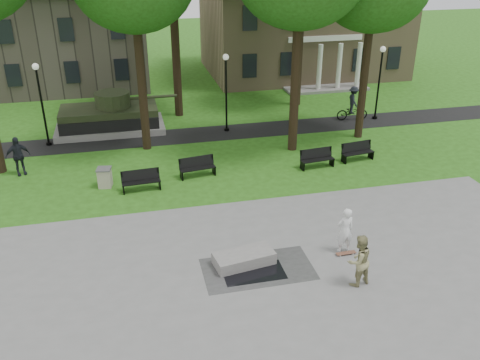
{
  "coord_description": "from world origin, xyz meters",
  "views": [
    {
      "loc": [
        -5.44,
        -16.81,
        10.94
      ],
      "look_at": [
        -0.95,
        2.42,
        1.4
      ],
      "focal_mm": 38.0,
      "sensor_mm": 36.0,
      "label": 1
    }
  ],
  "objects_px": {
    "concrete_block": "(244,258)",
    "park_bench_0": "(141,180)",
    "cyclist": "(353,106)",
    "friend_watching": "(359,261)",
    "skateboarder": "(345,230)",
    "trash_bin": "(105,177)"
  },
  "relations": [
    {
      "from": "friend_watching",
      "to": "skateboarder",
      "type": "bearing_deg",
      "value": -115.87
    },
    {
      "from": "concrete_block",
      "to": "park_bench_0",
      "type": "distance_m",
      "value": 7.75
    },
    {
      "from": "concrete_block",
      "to": "cyclist",
      "type": "bearing_deg",
      "value": 53.02
    },
    {
      "from": "friend_watching",
      "to": "trash_bin",
      "type": "xyz_separation_m",
      "value": [
        -8.52,
        9.79,
        -0.49
      ]
    },
    {
      "from": "concrete_block",
      "to": "park_bench_0",
      "type": "xyz_separation_m",
      "value": [
        -3.33,
        6.99,
        0.28
      ]
    },
    {
      "from": "park_bench_0",
      "to": "trash_bin",
      "type": "bearing_deg",
      "value": 152.08
    },
    {
      "from": "cyclist",
      "to": "park_bench_0",
      "type": "relative_size",
      "value": 1.22
    },
    {
      "from": "skateboarder",
      "to": "cyclist",
      "type": "height_order",
      "value": "cyclist"
    },
    {
      "from": "skateboarder",
      "to": "cyclist",
      "type": "bearing_deg",
      "value": -119.29
    },
    {
      "from": "concrete_block",
      "to": "skateboarder",
      "type": "distance_m",
      "value": 3.95
    },
    {
      "from": "skateboarder",
      "to": "park_bench_0",
      "type": "xyz_separation_m",
      "value": [
        -7.22,
        7.05,
        -0.42
      ]
    },
    {
      "from": "cyclist",
      "to": "park_bench_0",
      "type": "bearing_deg",
      "value": 123.5
    },
    {
      "from": "cyclist",
      "to": "park_bench_0",
      "type": "xyz_separation_m",
      "value": [
        -14.01,
        -7.19,
        -0.39
      ]
    },
    {
      "from": "skateboarder",
      "to": "friend_watching",
      "type": "relative_size",
      "value": 0.96
    },
    {
      "from": "skateboarder",
      "to": "park_bench_0",
      "type": "height_order",
      "value": "skateboarder"
    },
    {
      "from": "cyclist",
      "to": "friend_watching",
      "type": "bearing_deg",
      "value": 162.5
    },
    {
      "from": "friend_watching",
      "to": "trash_bin",
      "type": "distance_m",
      "value": 12.99
    },
    {
      "from": "skateboarder",
      "to": "trash_bin",
      "type": "relative_size",
      "value": 1.92
    },
    {
      "from": "concrete_block",
      "to": "skateboarder",
      "type": "height_order",
      "value": "skateboarder"
    },
    {
      "from": "park_bench_0",
      "to": "concrete_block",
      "type": "bearing_deg",
      "value": -68.15
    },
    {
      "from": "concrete_block",
      "to": "friend_watching",
      "type": "relative_size",
      "value": 1.15
    },
    {
      "from": "trash_bin",
      "to": "park_bench_0",
      "type": "bearing_deg",
      "value": -24.3
    }
  ]
}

